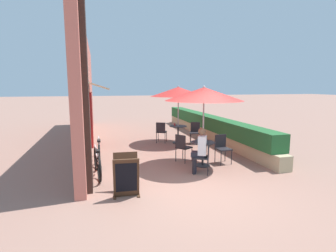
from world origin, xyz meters
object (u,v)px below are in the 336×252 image
patio_table_mid (178,131)px  cafe_chair_near_right (222,146)px  patio_umbrella_near (204,94)px  coffee_cup_mid (175,124)px  cafe_chair_near_back (182,146)px  bicycle_second (99,151)px  patio_table_near (203,149)px  cafe_chair_mid_left (195,131)px  coffee_cup_near (201,140)px  patio_umbrella_mid (178,92)px  cafe_chair_mid_right (161,131)px  menu_board (126,175)px  seated_patron_near_left (200,149)px  cafe_chair_near_left (204,155)px  bicycle_leaning (97,163)px

patio_table_mid → cafe_chair_near_right: bearing=-81.4°
patio_umbrella_near → coffee_cup_mid: 3.59m
cafe_chair_near_right → cafe_chair_near_back: size_ratio=1.00×
cafe_chair_near_back → bicycle_second: cafe_chair_near_back is taller
patio_table_mid → coffee_cup_mid: bearing=126.4°
patio_table_near → cafe_chair_mid_left: bearing=73.3°
coffee_cup_near → patio_umbrella_mid: (0.24, 3.06, 1.35)m
cafe_chair_mid_right → menu_board: 5.29m
patio_table_near → coffee_cup_near: 0.29m
seated_patron_near_left → patio_table_mid: (0.56, 3.80, -0.18)m
cafe_chair_near_left → menu_board: size_ratio=0.99×
cafe_chair_near_right → cafe_chair_mid_right: (-1.13, 3.28, 0.00)m
cafe_chair_near_back → menu_board: (-1.95, -2.04, -0.08)m
seated_patron_near_left → coffee_cup_near: size_ratio=13.89×
cafe_chair_near_back → cafe_chair_mid_left: same height
patio_table_near → seated_patron_near_left: 0.72m
cafe_chair_mid_right → cafe_chair_near_right: bearing=-46.6°
cafe_chair_mid_right → coffee_cup_mid: size_ratio=9.67×
cafe_chair_near_left → patio_umbrella_mid: size_ratio=0.37×
cafe_chair_mid_left → bicycle_leaning: 4.95m
cafe_chair_near_left → coffee_cup_mid: (0.35, 3.99, 0.25)m
coffee_cup_mid → bicycle_leaning: 4.64m
patio_table_mid → seated_patron_near_left: bearing=-98.4°
patio_umbrella_near → bicycle_leaning: bearing=-178.7°
patio_umbrella_near → patio_table_mid: 3.58m
bicycle_second → menu_board: menu_board is taller
patio_table_near → coffee_cup_near: bearing=95.1°
seated_patron_near_left → cafe_chair_mid_left: size_ratio=1.44×
bicycle_second → patio_umbrella_mid: bearing=32.8°
cafe_chair_near_back → bicycle_leaning: 2.63m
patio_umbrella_near → menu_board: bearing=-148.0°
patio_table_near → cafe_chair_mid_right: bearing=97.4°
patio_table_mid → cafe_chair_mid_right: cafe_chair_mid_right is taller
patio_table_near → patio_table_mid: same height
patio_table_near → patio_umbrella_mid: 3.58m
coffee_cup_near → patio_umbrella_mid: size_ratio=0.04×
patio_umbrella_near → bicycle_second: bearing=158.9°
patio_table_near → bicycle_second: 3.17m
coffee_cup_near → cafe_chair_mid_left: bearing=72.4°
coffee_cup_near → patio_umbrella_mid: patio_umbrella_mid is taller
cafe_chair_near_back → menu_board: bearing=-78.0°
patio_umbrella_mid → cafe_chair_mid_right: 1.75m
coffee_cup_mid → cafe_chair_near_back: bearing=-101.6°
cafe_chair_near_back → bicycle_leaning: cafe_chair_near_back is taller
coffee_cup_mid → seated_patron_near_left: bearing=-96.6°
patio_umbrella_near → cafe_chair_mid_right: 3.79m
cafe_chair_near_left → seated_patron_near_left: bearing=90.0°
coffee_cup_near → cafe_chair_mid_right: (-0.43, 3.28, -0.25)m
bicycle_second → cafe_chair_near_back: bearing=-13.6°
cafe_chair_near_right → coffee_cup_mid: (-0.57, 3.20, 0.25)m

